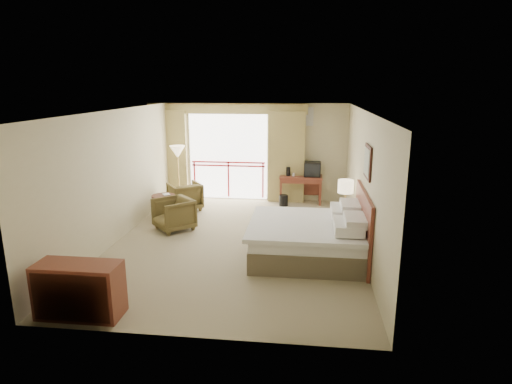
# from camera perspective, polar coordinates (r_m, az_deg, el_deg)

# --- Properties ---
(floor) EXTENTS (7.00, 7.00, 0.00)m
(floor) POSITION_cam_1_polar(r_m,az_deg,el_deg) (8.99, -2.53, -6.65)
(floor) COLOR gray
(floor) RESTS_ON ground
(ceiling) EXTENTS (7.00, 7.00, 0.00)m
(ceiling) POSITION_cam_1_polar(r_m,az_deg,el_deg) (8.42, -2.74, 10.79)
(ceiling) COLOR white
(ceiling) RESTS_ON wall_back
(wall_back) EXTENTS (5.00, 0.00, 5.00)m
(wall_back) POSITION_cam_1_polar(r_m,az_deg,el_deg) (12.01, 0.06, 5.35)
(wall_back) COLOR beige
(wall_back) RESTS_ON ground
(wall_front) EXTENTS (5.00, 0.00, 5.00)m
(wall_front) POSITION_cam_1_polar(r_m,az_deg,el_deg) (5.31, -8.73, -6.32)
(wall_front) COLOR beige
(wall_front) RESTS_ON ground
(wall_left) EXTENTS (0.00, 7.00, 7.00)m
(wall_left) POSITION_cam_1_polar(r_m,az_deg,el_deg) (9.33, -17.97, 2.08)
(wall_left) COLOR beige
(wall_left) RESTS_ON ground
(wall_right) EXTENTS (0.00, 7.00, 7.00)m
(wall_right) POSITION_cam_1_polar(r_m,az_deg,el_deg) (8.57, 14.11, 1.31)
(wall_right) COLOR beige
(wall_right) RESTS_ON ground
(balcony_door) EXTENTS (2.40, 0.00, 2.40)m
(balcony_door) POSITION_cam_1_polar(r_m,az_deg,el_deg) (12.13, -3.72, 4.69)
(balcony_door) COLOR white
(balcony_door) RESTS_ON wall_back
(balcony_railing) EXTENTS (2.09, 0.03, 1.02)m
(balcony_railing) POSITION_cam_1_polar(r_m,az_deg,el_deg) (12.19, -3.71, 2.88)
(balcony_railing) COLOR #AF0F13
(balcony_railing) RESTS_ON wall_back
(curtain_left) EXTENTS (1.00, 0.26, 2.50)m
(curtain_left) POSITION_cam_1_polar(r_m,az_deg,el_deg) (12.41, -11.38, 4.88)
(curtain_left) COLOR olive
(curtain_left) RESTS_ON wall_back
(curtain_right) EXTENTS (1.00, 0.26, 2.50)m
(curtain_right) POSITION_cam_1_polar(r_m,az_deg,el_deg) (11.81, 4.09, 4.67)
(curtain_right) COLOR olive
(curtain_right) RESTS_ON wall_back
(valance) EXTENTS (4.40, 0.22, 0.28)m
(valance) POSITION_cam_1_polar(r_m,az_deg,el_deg) (11.89, -3.91, 11.04)
(valance) COLOR olive
(valance) RESTS_ON wall_back
(hvac_vent) EXTENTS (0.50, 0.04, 0.50)m
(hvac_vent) POSITION_cam_1_polar(r_m,az_deg,el_deg) (11.79, 6.43, 9.99)
(hvac_vent) COLOR silver
(hvac_vent) RESTS_ON wall_back
(bed) EXTENTS (2.13, 2.06, 0.97)m
(bed) POSITION_cam_1_polar(r_m,az_deg,el_deg) (8.19, 7.20, -6.06)
(bed) COLOR brown
(bed) RESTS_ON floor
(headboard) EXTENTS (0.06, 2.10, 1.30)m
(headboard) POSITION_cam_1_polar(r_m,az_deg,el_deg) (8.18, 14.05, -4.40)
(headboard) COLOR maroon
(headboard) RESTS_ON wall_right
(framed_art) EXTENTS (0.04, 0.72, 0.60)m
(framed_art) POSITION_cam_1_polar(r_m,az_deg,el_deg) (7.89, 14.65, 3.90)
(framed_art) COLOR black
(framed_art) RESTS_ON wall_right
(nightstand) EXTENTS (0.39, 0.46, 0.53)m
(nightstand) POSITION_cam_1_polar(r_m,az_deg,el_deg) (9.72, 11.68, -3.66)
(nightstand) COLOR maroon
(nightstand) RESTS_ON floor
(table_lamp) EXTENTS (0.35, 0.35, 0.61)m
(table_lamp) POSITION_cam_1_polar(r_m,az_deg,el_deg) (9.58, 11.88, 0.66)
(table_lamp) COLOR tan
(table_lamp) RESTS_ON nightstand
(phone) EXTENTS (0.20, 0.18, 0.07)m
(phone) POSITION_cam_1_polar(r_m,az_deg,el_deg) (9.49, 11.54, -2.18)
(phone) COLOR black
(phone) RESTS_ON nightstand
(desk) EXTENTS (1.16, 0.56, 0.76)m
(desk) POSITION_cam_1_polar(r_m,az_deg,el_deg) (11.84, 5.99, 1.39)
(desk) COLOR maroon
(desk) RESTS_ON floor
(tv) EXTENTS (0.45, 0.35, 0.41)m
(tv) POSITION_cam_1_polar(r_m,az_deg,el_deg) (11.71, 7.51, 3.04)
(tv) COLOR black
(tv) RESTS_ON desk
(coffee_maker) EXTENTS (0.15, 0.15, 0.25)m
(coffee_maker) POSITION_cam_1_polar(r_m,az_deg,el_deg) (11.74, 4.32, 2.75)
(coffee_maker) COLOR black
(coffee_maker) RESTS_ON desk
(cup) EXTENTS (0.07, 0.07, 0.09)m
(cup) POSITION_cam_1_polar(r_m,az_deg,el_deg) (11.70, 5.03, 2.32)
(cup) COLOR white
(cup) RESTS_ON desk
(wastebasket) EXTENTS (0.26, 0.26, 0.29)m
(wastebasket) POSITION_cam_1_polar(r_m,az_deg,el_deg) (11.56, 3.70, -1.13)
(wastebasket) COLOR black
(wastebasket) RESTS_ON floor
(armchair_far) EXTENTS (1.07, 1.08, 0.71)m
(armchair_far) POSITION_cam_1_polar(r_m,az_deg,el_deg) (11.40, -9.38, -2.29)
(armchair_far) COLOR #4E4121
(armchair_far) RESTS_ON floor
(armchair_near) EXTENTS (1.10, 1.10, 0.72)m
(armchair_near) POSITION_cam_1_polar(r_m,az_deg,el_deg) (9.90, -10.81, -4.90)
(armchair_near) COLOR #4E4121
(armchair_near) RESTS_ON floor
(side_table) EXTENTS (0.56, 0.56, 0.61)m
(side_table) POSITION_cam_1_polar(r_m,az_deg,el_deg) (10.52, -12.21, -1.46)
(side_table) COLOR black
(side_table) RESTS_ON floor
(book) EXTENTS (0.24, 0.26, 0.02)m
(book) POSITION_cam_1_polar(r_m,az_deg,el_deg) (10.47, -12.27, -0.42)
(book) COLOR white
(book) RESTS_ON side_table
(floor_lamp) EXTENTS (0.41, 0.41, 1.60)m
(floor_lamp) POSITION_cam_1_polar(r_m,az_deg,el_deg) (11.69, -10.41, 5.01)
(floor_lamp) COLOR tan
(floor_lamp) RESTS_ON floor
(dresser) EXTENTS (1.18, 0.50, 0.79)m
(dresser) POSITION_cam_1_polar(r_m,az_deg,el_deg) (6.63, -22.51, -11.98)
(dresser) COLOR maroon
(dresser) RESTS_ON floor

